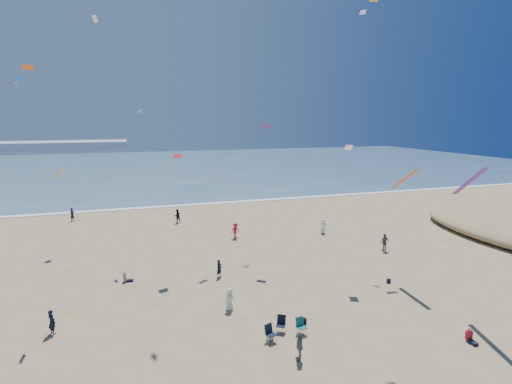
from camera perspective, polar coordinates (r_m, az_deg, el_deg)
name	(u,v)px	position (r m, az deg, el deg)	size (l,w,h in m)	color
ocean	(147,167)	(108.65, -15.25, 3.45)	(220.00, 100.00, 0.06)	#476B84
surf_line	(165,206)	(59.35, -12.88, -2.03)	(220.00, 1.20, 0.08)	white
standing_flyers	(285,282)	(30.02, 4.22, -12.68)	(30.99, 50.94, 1.78)	black
seated_group	(296,377)	(21.19, 5.68, -24.75)	(20.71, 25.08, 0.84)	white
chair_cluster	(285,328)	(24.80, 4.12, -18.82)	(2.73, 1.60, 1.00)	black
white_tote	(270,336)	(24.58, 2.02, -19.90)	(0.35, 0.20, 0.40)	white
black_backpack	(304,321)	(26.28, 6.83, -17.84)	(0.30, 0.22, 0.38)	black
navy_bag	(389,281)	(33.46, 18.43, -11.94)	(0.28, 0.18, 0.34)	black
kites_aloft	(332,99)	(30.49, 10.80, 12.92)	(32.20, 38.03, 28.25)	yellow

